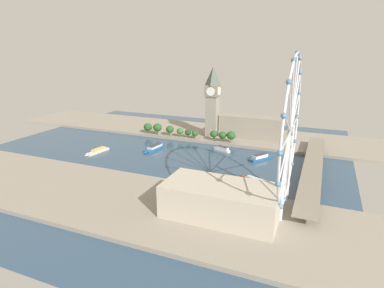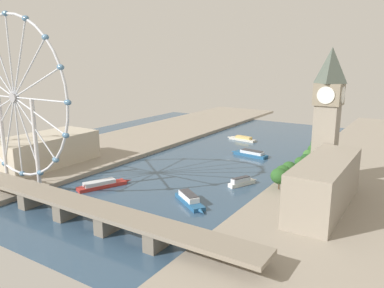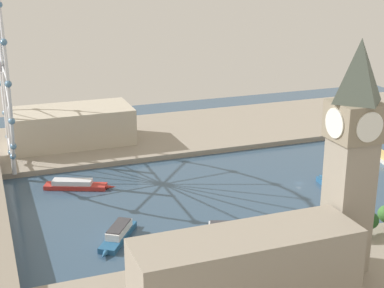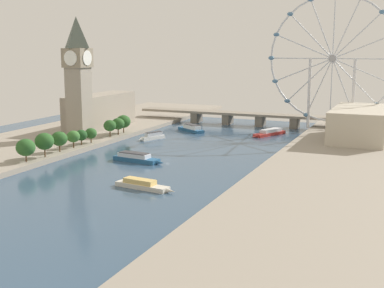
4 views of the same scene
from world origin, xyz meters
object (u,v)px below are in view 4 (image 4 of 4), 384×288
(tour_boat_0, at_px, (143,185))
(riverside_hall, at_px, (360,124))
(tour_boat_1, at_px, (136,158))
(tour_boat_2, at_px, (152,136))
(parliament_block, at_px, (100,111))
(tour_boat_3, at_px, (269,133))
(river_bridge, at_px, (244,116))
(clock_tower, at_px, (78,76))
(tour_boat_4, at_px, (191,129))
(ferris_wheel, at_px, (333,60))

(tour_boat_0, bearing_deg, riverside_hall, 71.77)
(tour_boat_1, xyz_separation_m, tour_boat_2, (-25.19, 70.05, 0.07))
(parliament_block, distance_m, tour_boat_2, 59.84)
(tour_boat_3, bearing_deg, tour_boat_1, 1.23)
(river_bridge, height_order, tour_boat_1, river_bridge)
(parliament_block, xyz_separation_m, tour_boat_0, (112.05, -139.84, -14.38))
(parliament_block, relative_size, tour_boat_3, 2.08)
(parliament_block, height_order, riverside_hall, parliament_block)
(clock_tower, xyz_separation_m, tour_boat_2, (43.69, 26.71, -44.26))
(tour_boat_1, bearing_deg, clock_tower, 155.23)
(clock_tower, height_order, tour_boat_0, clock_tower)
(parliament_block, relative_size, tour_boat_4, 2.52)
(tour_boat_0, xyz_separation_m, tour_boat_2, (-56.78, 121.60, 0.49))
(tour_boat_4, bearing_deg, tour_boat_3, -139.60)
(riverside_hall, bearing_deg, river_bridge, 152.77)
(tour_boat_2, relative_size, tour_boat_3, 0.64)
(tour_boat_1, bearing_deg, parliament_block, 139.75)
(river_bridge, distance_m, tour_boat_3, 54.63)
(tour_boat_0, bearing_deg, tour_boat_3, 93.08)
(river_bridge, bearing_deg, parliament_block, -141.29)
(ferris_wheel, xyz_separation_m, tour_boat_3, (-40.40, -27.92, -54.53))
(tour_boat_3, bearing_deg, river_bridge, -118.81)
(ferris_wheel, distance_m, river_bridge, 89.79)
(ferris_wheel, relative_size, tour_boat_3, 2.92)
(river_bridge, relative_size, tour_boat_3, 5.33)
(tour_boat_0, distance_m, tour_boat_4, 172.32)
(riverside_hall, relative_size, tour_boat_1, 2.15)
(clock_tower, relative_size, parliament_block, 1.14)
(tour_boat_3, bearing_deg, tour_boat_0, 17.35)
(parliament_block, distance_m, ferris_wheel, 184.49)
(river_bridge, bearing_deg, tour_boat_2, -112.87)
(tour_boat_1, bearing_deg, tour_boat_2, 117.19)
(tour_boat_0, distance_m, tour_boat_2, 134.21)
(ferris_wheel, distance_m, riverside_hall, 62.07)
(ferris_wheel, bearing_deg, clock_tower, -145.95)
(clock_tower, xyz_separation_m, river_bridge, (83.54, 121.18, -38.69))
(clock_tower, height_order, tour_boat_4, clock_tower)
(riverside_hall, bearing_deg, parliament_block, -172.79)
(river_bridge, bearing_deg, tour_boat_1, -95.09)
(riverside_hall, relative_size, tour_boat_2, 3.23)
(clock_tower, distance_m, ferris_wheel, 190.48)
(riverside_hall, distance_m, tour_boat_4, 128.89)
(ferris_wheel, distance_m, tour_boat_3, 73.38)
(riverside_hall, bearing_deg, tour_boat_1, -135.45)
(tour_boat_2, bearing_deg, tour_boat_0, 48.32)
(ferris_wheel, xyz_separation_m, river_bridge, (-74.08, 14.68, -48.56))
(riverside_hall, xyz_separation_m, tour_boat_1, (-114.78, -112.99, -11.60))
(tour_boat_0, relative_size, tour_boat_3, 0.94)
(parliament_block, height_order, tour_boat_4, parliament_block)
(river_bridge, relative_size, tour_boat_0, 5.68)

